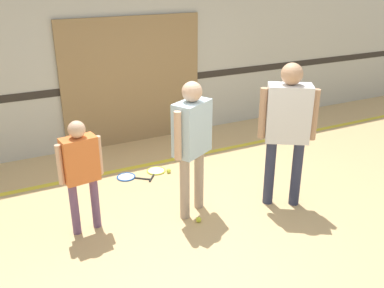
# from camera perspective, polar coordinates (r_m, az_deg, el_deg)

# --- Properties ---
(ground_plane) EXTENTS (16.00, 16.00, 0.00)m
(ground_plane) POSITION_cam_1_polar(r_m,az_deg,el_deg) (5.46, 1.96, -8.98)
(ground_plane) COLOR tan
(wall_back) EXTENTS (16.00, 0.07, 3.20)m
(wall_back) POSITION_cam_1_polar(r_m,az_deg,el_deg) (7.27, -8.34, 12.40)
(wall_back) COLOR beige
(wall_back) RESTS_ON ground_plane
(wall_panel) EXTENTS (2.41, 0.05, 2.13)m
(wall_panel) POSITION_cam_1_polar(r_m,az_deg,el_deg) (7.33, -7.86, 8.26)
(wall_panel) COLOR #93754C
(wall_panel) RESTS_ON ground_plane
(floor_stripe) EXTENTS (14.40, 0.10, 0.01)m
(floor_stripe) POSITION_cam_1_polar(r_m,az_deg,el_deg) (6.75, -4.58, -2.46)
(floor_stripe) COLOR yellow
(floor_stripe) RESTS_ON ground_plane
(person_instructor) EXTENTS (0.57, 0.45, 1.68)m
(person_instructor) POSITION_cam_1_polar(r_m,az_deg,el_deg) (4.99, 0.00, 1.21)
(person_instructor) COLOR tan
(person_instructor) RESTS_ON ground_plane
(person_student_left) EXTENTS (0.51, 0.26, 1.35)m
(person_student_left) POSITION_cam_1_polar(r_m,az_deg,el_deg) (4.87, -14.64, -2.74)
(person_student_left) COLOR #6B4C70
(person_student_left) RESTS_ON ground_plane
(person_student_right) EXTENTS (0.61, 0.51, 1.84)m
(person_student_right) POSITION_cam_1_polar(r_m,az_deg,el_deg) (5.28, 12.64, 3.04)
(person_student_right) COLOR #2D334C
(person_student_right) RESTS_ON ground_plane
(racket_spare_on_floor) EXTENTS (0.42, 0.49, 0.03)m
(racket_spare_on_floor) POSITION_cam_1_polar(r_m,az_deg,el_deg) (6.46, -4.85, -3.63)
(racket_spare_on_floor) COLOR #C6D838
(racket_spare_on_floor) RESTS_ON ground_plane
(racket_second_spare) EXTENTS (0.49, 0.44, 0.03)m
(racket_second_spare) POSITION_cam_1_polar(r_m,az_deg,el_deg) (6.33, -8.58, -4.38)
(racket_second_spare) COLOR blue
(racket_second_spare) RESTS_ON ground_plane
(tennis_ball_near_instructor) EXTENTS (0.07, 0.07, 0.07)m
(tennis_ball_near_instructor) POSITION_cam_1_polar(r_m,az_deg,el_deg) (5.24, 0.89, -10.05)
(tennis_ball_near_instructor) COLOR #CCE038
(tennis_ball_near_instructor) RESTS_ON ground_plane
(tennis_ball_by_spare_racket) EXTENTS (0.07, 0.07, 0.07)m
(tennis_ball_by_spare_racket) POSITION_cam_1_polar(r_m,az_deg,el_deg) (6.41, -3.14, -3.59)
(tennis_ball_by_spare_racket) COLOR #CCE038
(tennis_ball_by_spare_racket) RESTS_ON ground_plane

